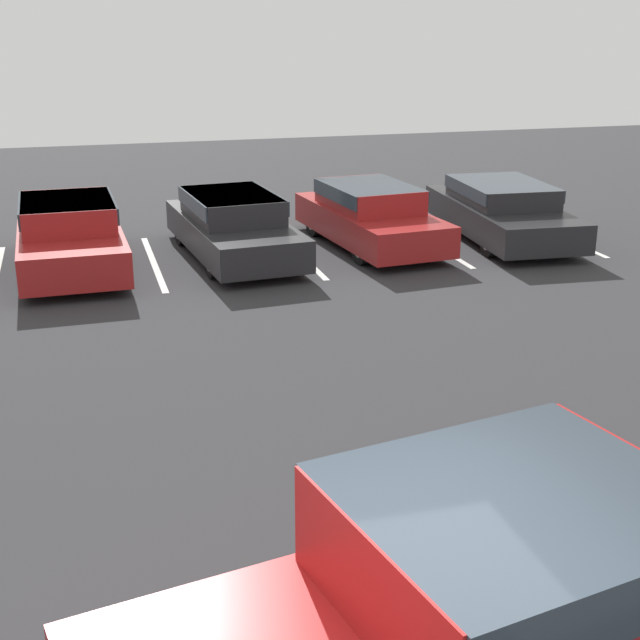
{
  "coord_description": "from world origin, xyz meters",
  "views": [
    {
      "loc": [
        -1.47,
        -3.9,
        4.5
      ],
      "look_at": [
        1.3,
        5.92,
        1.0
      ],
      "focal_mm": 50.0,
      "sensor_mm": 36.0,
      "label": 1
    }
  ],
  "objects_px": {
    "pickup_truck": "(548,609)",
    "parked_sedan_c": "(233,224)",
    "parked_sedan_e": "(502,209)",
    "parked_sedan_d": "(370,214)",
    "parked_sedan_b": "(69,233)"
  },
  "relations": [
    {
      "from": "pickup_truck",
      "to": "parked_sedan_b",
      "type": "relative_size",
      "value": 1.38
    },
    {
      "from": "parked_sedan_b",
      "to": "parked_sedan_c",
      "type": "height_order",
      "value": "parked_sedan_b"
    },
    {
      "from": "parked_sedan_b",
      "to": "parked_sedan_d",
      "type": "xyz_separation_m",
      "value": [
        5.93,
        0.2,
        -0.03
      ]
    },
    {
      "from": "parked_sedan_b",
      "to": "parked_sedan_d",
      "type": "height_order",
      "value": "parked_sedan_b"
    },
    {
      "from": "pickup_truck",
      "to": "parked_sedan_c",
      "type": "distance_m",
      "value": 12.61
    },
    {
      "from": "parked_sedan_c",
      "to": "parked_sedan_d",
      "type": "distance_m",
      "value": 2.85
    },
    {
      "from": "parked_sedan_c",
      "to": "parked_sedan_e",
      "type": "relative_size",
      "value": 0.98
    },
    {
      "from": "pickup_truck",
      "to": "parked_sedan_d",
      "type": "bearing_deg",
      "value": 65.24
    },
    {
      "from": "pickup_truck",
      "to": "parked_sedan_b",
      "type": "distance_m",
      "value": 12.82
    },
    {
      "from": "pickup_truck",
      "to": "parked_sedan_b",
      "type": "height_order",
      "value": "pickup_truck"
    },
    {
      "from": "pickup_truck",
      "to": "parked_sedan_b",
      "type": "xyz_separation_m",
      "value": [
        -2.8,
        12.51,
        -0.21
      ]
    },
    {
      "from": "parked_sedan_d",
      "to": "parked_sedan_b",
      "type": "bearing_deg",
      "value": -93.9
    },
    {
      "from": "pickup_truck",
      "to": "parked_sedan_e",
      "type": "distance_m",
      "value": 13.89
    },
    {
      "from": "parked_sedan_b",
      "to": "parked_sedan_c",
      "type": "relative_size",
      "value": 0.96
    },
    {
      "from": "pickup_truck",
      "to": "parked_sedan_c",
      "type": "bearing_deg",
      "value": 77.81
    }
  ]
}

